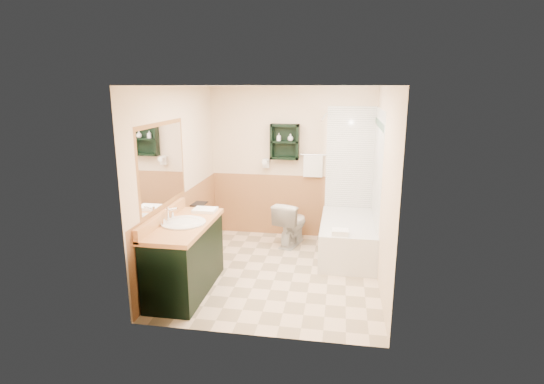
% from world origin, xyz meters
% --- Properties ---
extents(floor, '(3.00, 3.00, 0.00)m').
position_xyz_m(floor, '(0.00, 0.00, 0.00)').
color(floor, beige).
rests_on(floor, ground).
extents(back_wall, '(2.60, 0.04, 2.40)m').
position_xyz_m(back_wall, '(0.00, 1.52, 1.20)').
color(back_wall, '#FFEAC7').
rests_on(back_wall, ground).
extents(left_wall, '(0.04, 3.00, 2.40)m').
position_xyz_m(left_wall, '(-1.32, 0.00, 1.20)').
color(left_wall, '#FFEAC7').
rests_on(left_wall, ground).
extents(right_wall, '(0.04, 3.00, 2.40)m').
position_xyz_m(right_wall, '(1.32, 0.00, 1.20)').
color(right_wall, '#FFEAC7').
rests_on(right_wall, ground).
extents(ceiling, '(2.60, 3.00, 0.04)m').
position_xyz_m(ceiling, '(0.00, 0.00, 2.42)').
color(ceiling, white).
rests_on(ceiling, back_wall).
extents(wainscot_left, '(2.98, 2.98, 1.00)m').
position_xyz_m(wainscot_left, '(-1.29, 0.00, 0.50)').
color(wainscot_left, '#BB7D4B').
rests_on(wainscot_left, left_wall).
extents(wainscot_back, '(2.58, 2.58, 1.00)m').
position_xyz_m(wainscot_back, '(0.00, 1.49, 0.50)').
color(wainscot_back, '#BB7D4B').
rests_on(wainscot_back, back_wall).
extents(mirror_frame, '(1.30, 1.30, 1.00)m').
position_xyz_m(mirror_frame, '(-1.27, -0.55, 1.50)').
color(mirror_frame, olive).
rests_on(mirror_frame, left_wall).
extents(mirror_glass, '(1.20, 1.20, 0.90)m').
position_xyz_m(mirror_glass, '(-1.27, -0.55, 1.50)').
color(mirror_glass, white).
rests_on(mirror_glass, left_wall).
extents(tile_right, '(1.50, 1.50, 2.10)m').
position_xyz_m(tile_right, '(1.28, 0.75, 1.05)').
color(tile_right, white).
rests_on(tile_right, right_wall).
extents(tile_back, '(0.95, 0.95, 2.10)m').
position_xyz_m(tile_back, '(1.03, 1.48, 1.05)').
color(tile_back, white).
rests_on(tile_back, back_wall).
extents(tile_accent, '(1.50, 1.50, 0.10)m').
position_xyz_m(tile_accent, '(1.27, 0.75, 1.90)').
color(tile_accent, '#13442F').
rests_on(tile_accent, right_wall).
extents(wall_shelf, '(0.45, 0.15, 0.55)m').
position_xyz_m(wall_shelf, '(-0.10, 1.41, 1.55)').
color(wall_shelf, black).
rests_on(wall_shelf, back_wall).
extents(hair_dryer, '(0.10, 0.24, 0.18)m').
position_xyz_m(hair_dryer, '(-0.40, 1.43, 1.20)').
color(hair_dryer, white).
rests_on(hair_dryer, back_wall).
extents(towel_bar, '(0.40, 0.06, 0.40)m').
position_xyz_m(towel_bar, '(0.35, 1.45, 1.35)').
color(towel_bar, white).
rests_on(towel_bar, back_wall).
extents(curtain_rod, '(0.03, 1.60, 0.03)m').
position_xyz_m(curtain_rod, '(0.53, 0.75, 2.00)').
color(curtain_rod, silver).
rests_on(curtain_rod, back_wall).
extents(shower_curtain, '(1.05, 1.05, 1.70)m').
position_xyz_m(shower_curtain, '(0.53, 0.92, 1.15)').
color(shower_curtain, beige).
rests_on(shower_curtain, curtain_rod).
extents(vanity, '(0.59, 1.34, 0.85)m').
position_xyz_m(vanity, '(-0.99, -0.69, 0.42)').
color(vanity, black).
rests_on(vanity, ground).
extents(bathtub, '(0.78, 1.50, 0.52)m').
position_xyz_m(bathtub, '(0.93, 0.76, 0.26)').
color(bathtub, silver).
rests_on(bathtub, ground).
extents(toilet, '(0.56, 0.77, 0.68)m').
position_xyz_m(toilet, '(0.06, 1.04, 0.34)').
color(toilet, silver).
rests_on(toilet, ground).
extents(counter_towel, '(0.28, 0.22, 0.04)m').
position_xyz_m(counter_towel, '(-0.89, -0.20, 0.87)').
color(counter_towel, white).
rests_on(counter_towel, vanity).
extents(vanity_book, '(0.18, 0.03, 0.24)m').
position_xyz_m(vanity_book, '(-1.16, 0.09, 0.97)').
color(vanity_book, black).
rests_on(vanity_book, vanity).
extents(tub_towel, '(0.21, 0.18, 0.07)m').
position_xyz_m(tub_towel, '(0.81, 0.13, 0.55)').
color(tub_towel, white).
rests_on(tub_towel, bathtub).
extents(soap_bottle_a, '(0.07, 0.13, 0.06)m').
position_xyz_m(soap_bottle_a, '(-0.19, 1.40, 1.59)').
color(soap_bottle_a, silver).
rests_on(soap_bottle_a, wall_shelf).
extents(soap_bottle_b, '(0.09, 0.12, 0.09)m').
position_xyz_m(soap_bottle_b, '(-0.01, 1.40, 1.61)').
color(soap_bottle_b, silver).
rests_on(soap_bottle_b, wall_shelf).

